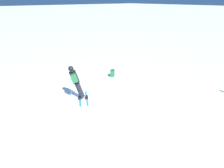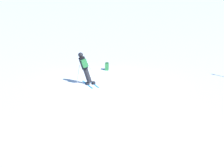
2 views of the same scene
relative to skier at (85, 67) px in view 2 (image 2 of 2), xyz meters
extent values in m
plane|color=white|center=(-1.64, 0.14, -1.03)|extent=(300.00, 300.00, 0.00)
cube|color=#1E7AC6|center=(-0.45, 0.23, -1.02)|extent=(0.97, 1.58, 0.01)
cube|color=#1E7AC6|center=(-0.14, 0.05, -1.02)|extent=(0.97, 1.58, 0.01)
cube|color=black|center=(-0.45, 0.23, -0.96)|extent=(0.26, 0.31, 0.12)
cube|color=black|center=(-0.14, 0.05, -0.96)|extent=(0.26, 0.31, 0.12)
cylinder|color=black|center=(-0.15, 0.06, -0.51)|extent=(0.56, 0.48, 0.87)
cylinder|color=black|center=(0.04, -0.06, 0.20)|extent=(0.62, 0.56, 0.73)
sphere|color=tan|center=(0.16, -0.12, 0.63)|extent=(0.37, 0.35, 0.30)
sphere|color=black|center=(0.17, -0.13, 0.66)|extent=(0.43, 0.41, 0.34)
cube|color=#236633|center=(0.18, 0.16, 0.24)|extent=(0.44, 0.36, 0.50)
cylinder|color=#B7B7BC|center=(-0.64, 0.00, -0.39)|extent=(0.96, 0.06, 1.28)
cylinder|color=#B7B7BC|center=(0.08, -0.43, -0.46)|extent=(0.25, 0.48, 1.15)
cube|color=#236633|center=(-3.69, -1.51, -0.81)|extent=(0.37, 0.35, 0.44)
cube|color=#1A4C26|center=(-3.69, -1.51, -0.56)|extent=(0.33, 0.31, 0.06)
camera|label=1|loc=(5.23, 9.10, 3.93)|focal=35.00mm
camera|label=2|loc=(14.51, 13.74, 4.18)|focal=60.00mm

